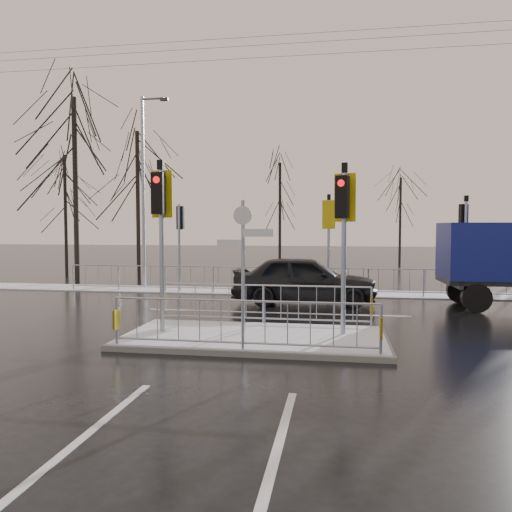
% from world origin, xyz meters
% --- Properties ---
extents(ground, '(120.00, 120.00, 0.00)m').
position_xyz_m(ground, '(0.00, 0.00, 0.00)').
color(ground, black).
rests_on(ground, ground).
extents(snow_verge, '(30.00, 2.00, 0.04)m').
position_xyz_m(snow_verge, '(0.00, 8.60, 0.02)').
color(snow_verge, white).
rests_on(snow_verge, ground).
extents(lane_markings, '(8.00, 11.38, 0.01)m').
position_xyz_m(lane_markings, '(0.00, -0.33, 0.00)').
color(lane_markings, silver).
rests_on(lane_markings, ground).
extents(traffic_island, '(6.00, 3.04, 4.15)m').
position_xyz_m(traffic_island, '(-0.01, 0.01, 0.39)').
color(traffic_island, '#62625D').
rests_on(traffic_island, ground).
extents(far_kerb_fixtures, '(18.00, 0.65, 3.83)m').
position_xyz_m(far_kerb_fixtures, '(0.29, 8.09, 1.02)').
color(far_kerb_fixtures, '#969AA4').
rests_on(far_kerb_fixtures, ground).
extents(car_far_lane, '(4.97, 2.22, 1.66)m').
position_xyz_m(car_far_lane, '(0.75, 5.75, 0.83)').
color(car_far_lane, black).
rests_on(car_far_lane, ground).
extents(flatbed_truck, '(5.96, 2.28, 2.74)m').
position_xyz_m(flatbed_truck, '(6.96, 5.85, 1.46)').
color(flatbed_truck, black).
rests_on(flatbed_truck, ground).
extents(tree_near_a, '(4.75, 4.75, 8.97)m').
position_xyz_m(tree_near_a, '(-10.50, 11.00, 6.11)').
color(tree_near_a, black).
rests_on(tree_near_a, ground).
extents(tree_near_b, '(4.00, 4.00, 7.55)m').
position_xyz_m(tree_near_b, '(-8.00, 12.50, 5.15)').
color(tree_near_b, black).
rests_on(tree_near_b, ground).
extents(tree_near_c, '(3.50, 3.50, 6.61)m').
position_xyz_m(tree_near_c, '(-12.50, 13.50, 4.50)').
color(tree_near_c, black).
rests_on(tree_near_c, ground).
extents(tree_far_a, '(3.75, 3.75, 7.08)m').
position_xyz_m(tree_far_a, '(-2.00, 22.00, 4.82)').
color(tree_far_a, black).
rests_on(tree_far_a, ground).
extents(tree_far_b, '(3.25, 3.25, 6.14)m').
position_xyz_m(tree_far_b, '(6.00, 24.00, 4.18)').
color(tree_far_b, black).
rests_on(tree_far_b, ground).
extents(street_lamp_left, '(1.25, 0.18, 8.20)m').
position_xyz_m(street_lamp_left, '(-6.43, 9.50, 4.49)').
color(street_lamp_left, '#969AA4').
rests_on(street_lamp_left, ground).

